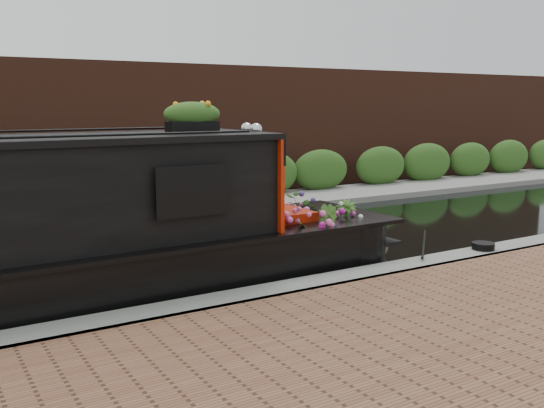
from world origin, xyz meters
TOP-DOWN VIEW (x-y plane):
  - ground at (0.00, 0.00)m, footprint 80.00×80.00m
  - near_bank_coping at (0.00, -3.30)m, footprint 40.00×0.60m
  - far_bank_path at (0.00, 4.20)m, footprint 40.00×2.40m
  - far_hedge at (0.00, 5.10)m, footprint 40.00×1.10m
  - far_brick_wall at (0.00, 7.20)m, footprint 40.00×1.00m
  - rope_fender at (2.70, -1.76)m, footprint 0.34×0.44m
  - coiled_mooring_rope at (3.96, -3.25)m, footprint 0.40×0.40m

SIDE VIEW (x-z plane):
  - ground at x=0.00m, z-range 0.00..0.00m
  - near_bank_coping at x=0.00m, z-range -0.25..0.25m
  - far_bank_path at x=0.00m, z-range -0.17..0.17m
  - far_hedge at x=0.00m, z-range -1.40..1.40m
  - far_brick_wall at x=0.00m, z-range -4.00..4.00m
  - rope_fender at x=2.70m, z-range 0.00..0.34m
  - coiled_mooring_rope at x=3.96m, z-range 0.25..0.37m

